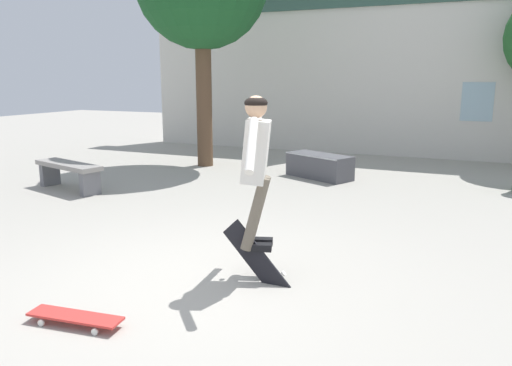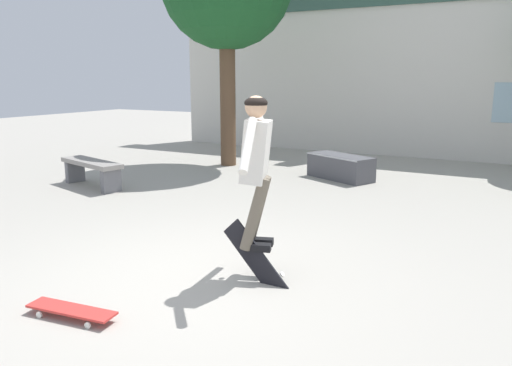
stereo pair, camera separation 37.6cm
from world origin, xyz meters
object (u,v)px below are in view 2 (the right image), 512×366
skate_ledge (340,167)px  skateboard_flipping (256,260)px  park_bench (92,168)px  skateboard_resting (71,310)px  skater (256,159)px

skate_ledge → skateboard_flipping: skateboard_flipping is taller
park_bench → skateboard_flipping: 5.25m
skateboard_resting → skateboard_flipping: bearing=-132.3°
skateboard_flipping → skateboard_resting: bearing=-122.3°
skate_ledge → skateboard_resting: skate_ledge is taller
skateboard_flipping → skateboard_resting: size_ratio=0.93×
park_bench → skateboard_resting: size_ratio=1.94×
park_bench → skate_ledge: (3.74, 2.85, -0.11)m
park_bench → skateboard_resting: (3.69, -3.78, -0.28)m
skater → skateboard_flipping: 0.98m
skate_ledge → skateboard_flipping: 5.31m
skate_ledge → skateboard_resting: bearing=-64.9°
park_bench → skate_ledge: 4.71m
skateboard_flipping → skater: bearing=120.9°
skate_ledge → skateboard_flipping: bearing=-54.3°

